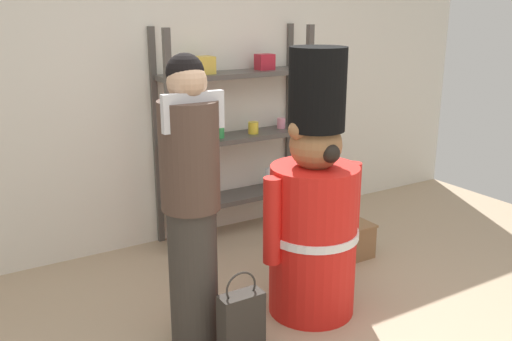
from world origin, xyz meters
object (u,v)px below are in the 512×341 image
object	(u,v)px
merchandise_shelf	(234,132)
display_crate	(341,241)
person_shopper	(191,200)
shopping_bag	(241,324)
teddy_bear_guard	(314,212)

from	to	relation	value
merchandise_shelf	display_crate	xyz separation A→B (m)	(0.45, -0.90, -0.76)
person_shopper	display_crate	distance (m)	1.72
merchandise_shelf	shopping_bag	world-z (taller)	merchandise_shelf
shopping_bag	display_crate	distance (m)	1.51
merchandise_shelf	teddy_bear_guard	distance (m)	1.46
person_shopper	shopping_bag	xyz separation A→B (m)	(0.16, -0.27, -0.68)
merchandise_shelf	teddy_bear_guard	world-z (taller)	merchandise_shelf
teddy_bear_guard	display_crate	size ratio (longest dim) A/B	3.69
merchandise_shelf	display_crate	size ratio (longest dim) A/B	3.85
shopping_bag	merchandise_shelf	bearing A→B (deg)	61.60
teddy_bear_guard	person_shopper	world-z (taller)	teddy_bear_guard
teddy_bear_guard	person_shopper	bearing A→B (deg)	175.01
merchandise_shelf	person_shopper	xyz separation A→B (m)	(-1.04, -1.35, -0.01)
person_shopper	display_crate	size ratio (longest dim) A/B	3.68
merchandise_shelf	display_crate	distance (m)	1.26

